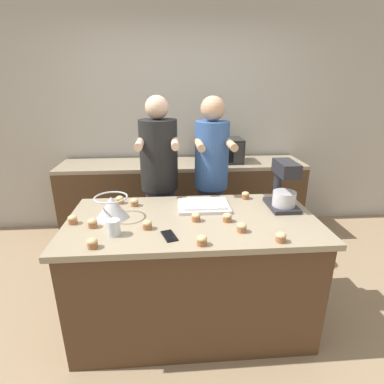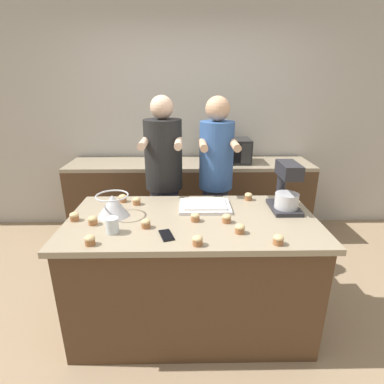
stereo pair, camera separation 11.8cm
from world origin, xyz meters
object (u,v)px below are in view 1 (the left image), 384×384
Objects in this scene: baking_tray at (204,205)px; cupcake_6 at (196,217)px; drinking_glass at (114,227)px; cupcake_1 at (92,243)px; cupcake_5 at (227,217)px; person_right at (211,184)px; cupcake_3 at (134,202)px; person_left at (160,186)px; stand_mixer at (283,188)px; cell_phone at (169,236)px; cupcake_7 at (120,200)px; cupcake_0 at (245,195)px; microwave_oven at (219,150)px; cupcake_2 at (73,219)px; mixing_bowl at (112,207)px; cupcake_4 at (92,223)px; cupcake_8 at (147,224)px; cupcake_10 at (242,227)px; cupcake_11 at (202,240)px; cupcake_9 at (281,237)px.

cupcake_6 is at bearing -108.74° from baking_tray.
drinking_glass is 0.18m from cupcake_1.
cupcake_5 is (0.13, -0.26, 0.01)m from baking_tray.
person_right reaches higher than cupcake_3.
person_left is 1.11m from stand_mixer.
cupcake_5 is 1.00× the size of cupcake_6.
person_right is 10.60× the size of cell_phone.
cell_phone is 2.55× the size of cupcake_1.
cupcake_7 is at bearing 171.76° from stand_mixer.
microwave_oven is at bearing 91.83° from cupcake_0.
cupcake_0 is at bearing -88.17° from microwave_oven.
cupcake_0 is (0.63, 0.60, 0.03)m from cell_phone.
baking_tray is 1.34m from microwave_oven.
cupcake_0 is (0.23, -0.37, 0.02)m from person_right.
cell_phone is 0.69m from cupcake_2.
cupcake_4 is (-0.11, -0.14, -0.05)m from mixing_bowl.
person_left reaches higher than drinking_glass.
person_right is at bearing 57.91° from cupcake_8.
cupcake_2 is at bearing 160.15° from cell_phone.
cupcake_0 is at bearing 41.49° from cupcake_6.
cupcake_5 and cupcake_8 have the same top height.
cupcake_8 is 1.00× the size of cupcake_10.
mixing_bowl reaches higher than cupcake_11.
mixing_bowl is at bearing 170.22° from cupcake_6.
baking_tray is 6.19× the size of cupcake_0.
baking_tray is (-0.59, 0.04, -0.14)m from stand_mixer.
cupcake_7 and cupcake_11 have the same top height.
mixing_bowl reaches higher than cupcake_0.
cupcake_4 and cupcake_6 have the same top height.
baking_tray is 0.46m from cupcake_10.
drinking_glass reaches higher than cupcake_3.
cupcake_10 is at bearing 3.79° from cell_phone.
cupcake_3 is at bearing -111.99° from person_left.
person_left is 0.93m from cupcake_2.
cupcake_5 is at bearing -26.57° from cupcake_3.
drinking_glass is at bearing -105.91° from person_left.
cupcake_7 is (0.12, 0.41, 0.00)m from cupcake_4.
cupcake_7 is at bearing 123.59° from cell_phone.
cupcake_8 is at bearing 164.04° from cupcake_9.
drinking_glass is 1.61× the size of cupcake_6.
microwave_oven is 3.32× the size of cell_phone.
microwave_oven reaches higher than cupcake_4.
person_right is at bearing 90.22° from cupcake_5.
cupcake_3 is at bearing 117.04° from cell_phone.
baking_tray is 6.19× the size of cupcake_8.
stand_mixer is 1.26m from cupcake_7.
stand_mixer reaches higher than mixing_bowl.
cupcake_10 is at bearing 144.56° from cupcake_9.
cupcake_1 is (-0.10, -0.15, -0.02)m from drinking_glass.
cupcake_9 is (1.05, -0.69, 0.00)m from cupcake_7.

